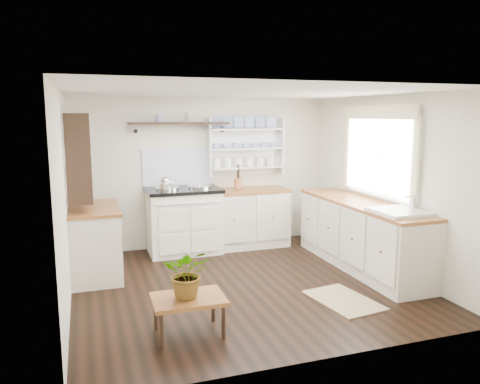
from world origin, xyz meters
name	(u,v)px	position (x,y,z in m)	size (l,w,h in m)	color
floor	(244,284)	(0.00, 0.00, 0.00)	(4.00, 3.80, 0.01)	black
wall_back	(204,173)	(0.00, 1.90, 1.15)	(4.00, 0.02, 2.30)	beige
wall_right	(387,183)	(2.00, 0.00, 1.15)	(0.02, 3.80, 2.30)	beige
wall_left	(64,201)	(-2.00, 0.00, 1.15)	(0.02, 3.80, 2.30)	beige
ceiling	(244,92)	(0.00, 0.00, 2.30)	(4.00, 3.80, 0.01)	white
window	(379,151)	(1.95, 0.15, 1.56)	(0.08, 1.55, 1.22)	white
aga_cooker	(184,220)	(-0.41, 1.57, 0.49)	(1.09, 0.75, 1.00)	white
back_cabinets	(247,217)	(0.60, 1.60, 0.46)	(1.27, 0.63, 0.90)	beige
right_cabinets	(361,234)	(1.70, 0.10, 0.46)	(0.62, 2.43, 0.90)	beige
belfast_sink	(398,221)	(1.70, -0.65, 0.80)	(0.55, 0.60, 0.45)	white
left_cabinets	(95,241)	(-1.70, 0.90, 0.46)	(0.62, 1.13, 0.90)	beige
plate_rack	(244,146)	(0.65, 1.86, 1.56)	(1.20, 0.22, 0.90)	white
high_shelf	(180,124)	(-0.40, 1.78, 1.91)	(1.50, 0.29, 0.16)	black
left_shelving	(78,156)	(-1.84, 0.90, 1.55)	(0.28, 0.80, 1.05)	black
kettle	(166,185)	(-0.69, 1.45, 1.05)	(0.19, 0.19, 0.23)	silver
utensil_crock	(238,183)	(0.48, 1.68, 0.99)	(0.13, 0.13, 0.15)	#AF6C40
center_table	(188,302)	(-0.93, -1.08, 0.32)	(0.68, 0.49, 0.36)	brown
potted_plant	(188,273)	(-0.93, -1.08, 0.60)	(0.43, 0.37, 0.48)	#3F7233
floor_rug	(344,300)	(0.88, -0.85, 0.01)	(0.55, 0.85, 0.02)	#A0855D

